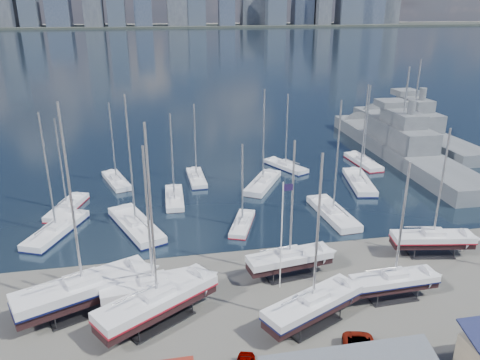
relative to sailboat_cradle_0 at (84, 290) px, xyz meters
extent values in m
plane|color=#605E59|center=(19.59, -1.68, -2.26)|extent=(1400.00, 1400.00, 0.00)
cube|color=#172236|center=(19.59, 308.32, -2.41)|extent=(1400.00, 600.00, 0.40)
cube|color=#2D332D|center=(19.59, 568.32, -1.16)|extent=(1400.00, 80.00, 2.20)
cube|color=#3D4756|center=(-122.38, 560.63, 27.92)|extent=(19.55, 21.83, 55.97)
cube|color=#475166|center=(-91.60, 566.90, 18.51)|extent=(26.03, 30.49, 37.14)
cube|color=#475166|center=(4.59, 559.91, 26.98)|extent=(20.24, 23.80, 54.09)
cube|color=#595E66|center=(45.36, 556.65, 26.94)|extent=(24.62, 19.72, 54.00)
cube|color=#3D4756|center=(67.23, 554.87, 27.92)|extent=(20.75, 17.93, 55.97)
cube|color=#475166|center=(103.68, 553.19, 21.45)|extent=(18.36, 16.25, 43.03)
cube|color=#595E66|center=(139.83, 572.10, 17.78)|extent=(28.49, 22.03, 35.69)
cube|color=#3D4756|center=(165.30, 554.31, 24.49)|extent=(23.34, 17.87, 49.11)
cube|color=#595E66|center=(227.97, 562.65, 28.77)|extent=(17.00, 27.45, 57.67)
cube|color=#2D2D33|center=(0.00, 0.00, -2.18)|extent=(7.40, 5.52, 0.16)
cube|color=black|center=(0.00, 0.00, -0.57)|extent=(12.38, 7.56, 0.98)
cube|color=silver|center=(0.00, 0.00, 0.41)|extent=(12.58, 8.03, 0.98)
cube|color=#0C113E|center=(0.00, 0.00, -0.04)|extent=(12.71, 8.11, 0.20)
cube|color=silver|center=(0.00, 0.00, 1.15)|extent=(3.63, 3.11, 0.50)
cylinder|color=#B2B2B7|center=(0.00, 0.00, 9.15)|extent=(0.22, 0.22, 16.52)
cube|color=#2D2D33|center=(6.65, -3.00, -2.18)|extent=(6.83, 5.84, 0.16)
cube|color=black|center=(6.65, -3.00, -0.61)|extent=(11.05, 8.51, 0.91)
cube|color=silver|center=(6.65, -3.00, 0.31)|extent=(11.31, 8.91, 0.91)
cube|color=maroon|center=(6.65, -3.00, -0.11)|extent=(11.43, 9.00, 0.18)
cube|color=silver|center=(6.65, -3.00, 1.01)|extent=(3.44, 3.17, 0.50)
cylinder|color=#B2B2B7|center=(6.65, -3.00, 8.47)|extent=(0.22, 0.22, 15.42)
cube|color=#2D2D33|center=(6.32, -0.47, -2.18)|extent=(5.64, 3.22, 0.16)
cube|color=black|center=(6.32, -0.47, -0.67)|extent=(9.94, 3.74, 0.78)
cube|color=silver|center=(6.32, -0.47, 0.10)|extent=(10.00, 4.14, 0.78)
cube|color=silver|center=(6.32, -0.47, 0.74)|extent=(2.64, 1.97, 0.50)
cylinder|color=#B2B2B7|center=(6.32, -0.47, 7.04)|extent=(0.22, 0.22, 13.09)
cube|color=#2D2D33|center=(20.08, -5.93, -2.18)|extent=(5.96, 4.59, 0.16)
cube|color=black|center=(20.08, -5.93, -0.67)|extent=(9.90, 6.39, 0.79)
cube|color=silver|center=(20.08, -5.93, 0.12)|extent=(10.07, 6.76, 0.79)
cube|color=#0C113E|center=(20.08, -5.93, -0.24)|extent=(10.18, 6.83, 0.16)
cube|color=silver|center=(20.08, -5.93, 0.76)|extent=(2.94, 2.56, 0.50)
cylinder|color=#B2B2B7|center=(20.08, -5.93, 7.17)|extent=(0.22, 0.22, 13.30)
cube|color=#2D2D33|center=(20.37, 2.17, -2.18)|extent=(5.25, 3.01, 0.16)
cube|color=black|center=(20.37, 2.17, -0.70)|extent=(9.25, 3.51, 0.72)
cube|color=silver|center=(20.37, 2.17, 0.02)|extent=(9.31, 3.88, 0.72)
cube|color=silver|center=(20.37, 2.17, 0.63)|extent=(2.46, 1.84, 0.50)
cylinder|color=#B2B2B7|center=(20.37, 2.17, 6.47)|extent=(0.22, 0.22, 12.18)
cube|color=#2D2D33|center=(29.07, -3.62, -2.18)|extent=(4.75, 2.32, 0.16)
cube|color=black|center=(29.07, -3.62, -0.72)|extent=(8.56, 2.35, 0.68)
cube|color=silver|center=(29.07, -3.62, -0.04)|extent=(8.58, 2.71, 0.68)
cube|color=#0C113E|center=(29.07, -3.62, -0.36)|extent=(8.66, 2.74, 0.14)
cube|color=silver|center=(29.07, -3.62, 0.55)|extent=(2.18, 1.51, 0.50)
cylinder|color=#B2B2B7|center=(29.07, -3.62, 6.03)|extent=(0.22, 0.22, 11.46)
cube|color=#2D2D33|center=(37.50, 3.40, -2.18)|extent=(5.29, 3.08, 0.16)
cube|color=black|center=(37.50, 3.40, -0.70)|extent=(9.28, 3.63, 0.72)
cube|color=silver|center=(37.50, 3.40, 0.02)|extent=(9.35, 4.00, 0.72)
cube|color=maroon|center=(37.50, 3.40, -0.31)|extent=(9.44, 4.04, 0.14)
cube|color=silver|center=(37.50, 3.40, 0.64)|extent=(2.48, 1.88, 0.50)
cylinder|color=#B2B2B7|center=(37.50, 3.40, 6.50)|extent=(0.22, 0.22, 12.22)
cube|color=black|center=(-5.40, 16.88, -2.55)|extent=(6.60, 10.80, 0.85)
cube|color=silver|center=(-5.40, 16.88, -1.70)|extent=(7.01, 10.98, 0.85)
cube|color=#0C113E|center=(-5.40, 16.88, -2.09)|extent=(7.08, 11.09, 0.17)
cube|color=silver|center=(-5.40, 16.88, -1.02)|extent=(2.71, 3.16, 0.50)
cylinder|color=#B2B2B7|center=(-5.40, 16.88, 5.93)|extent=(0.22, 0.22, 14.41)
cube|color=black|center=(-5.20, 24.11, -2.50)|extent=(4.75, 9.25, 0.72)
cube|color=silver|center=(-5.20, 24.11, -1.78)|extent=(5.11, 9.37, 0.72)
cube|color=maroon|center=(-5.20, 24.11, -2.11)|extent=(5.16, 9.46, 0.14)
cube|color=silver|center=(-5.20, 24.11, -1.17)|extent=(2.12, 2.61, 0.50)
cylinder|color=#B2B2B7|center=(-5.20, 24.11, 4.67)|extent=(0.22, 0.22, 12.18)
cube|color=black|center=(0.97, 33.48, -2.50)|extent=(4.84, 9.24, 0.72)
cube|color=silver|center=(0.97, 33.48, -1.78)|extent=(5.20, 9.36, 0.72)
cube|color=silver|center=(0.97, 33.48, -1.17)|extent=(2.14, 2.61, 0.50)
cylinder|color=#B2B2B7|center=(0.97, 33.48, 4.67)|extent=(0.22, 0.22, 12.18)
cube|color=black|center=(4.31, 16.30, -2.59)|extent=(7.07, 12.15, 0.96)
cube|color=silver|center=(4.31, 16.30, -1.64)|extent=(7.54, 12.33, 0.96)
cube|color=#0C113E|center=(4.31, 16.30, -2.08)|extent=(7.61, 12.46, 0.19)
cube|color=silver|center=(4.31, 16.30, -0.91)|extent=(2.97, 3.52, 0.50)
cylinder|color=#B2B2B7|center=(4.31, 16.30, 6.90)|extent=(0.22, 0.22, 16.13)
cube|color=black|center=(9.65, 24.60, -2.50)|extent=(2.38, 9.02, 0.72)
cube|color=silver|center=(9.65, 24.60, -1.78)|extent=(2.76, 9.03, 0.72)
cube|color=silver|center=(9.65, 24.60, -1.17)|extent=(1.57, 2.28, 0.50)
cylinder|color=#B2B2B7|center=(9.65, 24.60, 4.63)|extent=(0.22, 0.22, 12.10)
cube|color=black|center=(13.65, 32.33, -2.49)|extent=(2.29, 8.73, 0.69)
cube|color=silver|center=(13.65, 32.33, -1.80)|extent=(2.66, 8.74, 0.69)
cube|color=#0C113E|center=(13.65, 32.33, -2.11)|extent=(2.69, 8.83, 0.14)
cube|color=silver|center=(13.65, 32.33, -1.20)|extent=(1.51, 2.21, 0.50)
cylinder|color=#B2B2B7|center=(13.65, 32.33, 4.41)|extent=(0.22, 0.22, 11.71)
cube|color=black|center=(17.76, 14.53, -2.46)|extent=(4.48, 7.79, 0.61)
cube|color=silver|center=(17.76, 14.53, -1.84)|extent=(4.78, 7.91, 0.61)
cube|color=maroon|center=(17.76, 14.53, -2.13)|extent=(4.83, 7.99, 0.12)
cube|color=silver|center=(17.76, 14.53, -1.29)|extent=(1.89, 2.25, 0.50)
cylinder|color=#B2B2B7|center=(17.76, 14.53, 3.63)|extent=(0.22, 0.22, 10.33)
cube|color=black|center=(23.67, 27.94, -2.55)|extent=(7.59, 10.33, 0.84)
cube|color=silver|center=(23.67, 27.94, -1.71)|extent=(7.97, 10.56, 0.84)
cube|color=silver|center=(23.67, 27.94, -1.03)|extent=(2.88, 3.17, 0.50)
cylinder|color=#B2B2B7|center=(23.67, 27.94, 5.84)|extent=(0.22, 0.22, 14.24)
cube|color=black|center=(29.51, 35.39, -2.50)|extent=(5.98, 9.00, 0.72)
cube|color=silver|center=(29.51, 35.39, -1.78)|extent=(6.32, 9.17, 0.72)
cube|color=#0C113E|center=(29.51, 35.39, -2.11)|extent=(6.38, 9.27, 0.14)
cube|color=silver|center=(29.51, 35.39, -1.17)|extent=(2.37, 2.69, 0.50)
cylinder|color=#B2B2B7|center=(29.51, 35.39, 4.66)|extent=(0.22, 0.22, 12.16)
cube|color=black|center=(30.31, 15.14, -2.56)|extent=(3.41, 11.13, 0.88)
cube|color=silver|center=(30.31, 15.14, -1.69)|extent=(3.87, 11.17, 0.88)
cube|color=silver|center=(30.31, 15.14, -1.00)|extent=(2.04, 2.87, 0.50)
cylinder|color=#B2B2B7|center=(30.31, 15.14, 6.16)|extent=(0.22, 0.22, 14.81)
cube|color=black|center=(38.73, 25.45, -2.56)|extent=(4.61, 11.29, 0.88)
cube|color=silver|center=(38.73, 25.45, -1.68)|extent=(5.07, 11.38, 0.88)
cube|color=#0C113E|center=(38.73, 25.45, -2.09)|extent=(5.12, 11.49, 0.18)
cube|color=silver|center=(38.73, 25.45, -0.99)|extent=(2.33, 3.04, 0.50)
cylinder|color=#B2B2B7|center=(38.73, 25.45, 6.18)|extent=(0.22, 0.22, 14.85)
cube|color=black|center=(43.76, 34.97, -2.53)|extent=(2.94, 9.91, 0.78)
cube|color=silver|center=(43.76, 34.97, -1.74)|extent=(3.35, 9.94, 0.78)
cube|color=maroon|center=(43.76, 34.97, -2.10)|extent=(3.39, 10.04, 0.16)
cube|color=silver|center=(43.76, 34.97, -1.10)|extent=(1.80, 2.55, 0.50)
cylinder|color=#B2B2B7|center=(43.76, 34.97, 5.25)|extent=(0.22, 0.22, 13.21)
cube|color=slate|center=(52.32, 38.03, -1.78)|extent=(8.44, 47.74, 4.29)
cube|color=slate|center=(52.32, 38.03, 2.16)|extent=(6.38, 16.77, 3.60)
cube|color=slate|center=(52.32, 38.03, 5.16)|extent=(4.74, 9.60, 2.40)
cube|color=slate|center=(52.40, 42.79, 6.86)|extent=(5.41, 4.85, 1.20)
cylinder|color=#B2B2B7|center=(52.32, 38.03, 10.36)|extent=(0.30, 0.30, 8.00)
cube|color=slate|center=(62.01, 50.52, -1.83)|extent=(8.40, 42.66, 3.82)
cube|color=slate|center=(62.01, 50.52, 1.88)|extent=(5.99, 15.05, 3.60)
cube|color=slate|center=(62.01, 50.52, 4.88)|extent=(4.39, 8.63, 2.40)
cube|color=slate|center=(61.85, 54.75, 6.58)|extent=(4.91, 4.42, 1.20)
cylinder|color=#B2B2B7|center=(62.01, 50.52, 10.08)|extent=(0.30, 0.30, 8.00)
imported|color=gray|center=(22.32, -11.39, -1.50)|extent=(3.87, 5.95, 1.52)
cylinder|color=white|center=(18.84, 0.30, 3.44)|extent=(0.12, 0.12, 11.41)
cube|color=#1D123A|center=(19.31, 0.30, 8.58)|extent=(0.95, 0.05, 0.67)
camera|label=1|loc=(7.29, -38.73, 24.63)|focal=35.00mm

